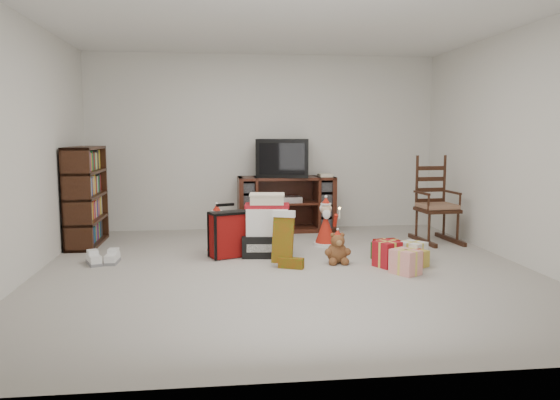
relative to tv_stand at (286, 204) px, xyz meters
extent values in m
cube|color=#ADA89E|center=(-0.29, -2.23, -0.39)|extent=(5.00, 5.00, 0.01)
cube|color=white|center=(-0.29, -2.23, 2.11)|extent=(5.00, 5.00, 0.01)
cube|color=silver|center=(-0.29, 0.27, 0.86)|extent=(5.00, 0.01, 2.50)
cube|color=silver|center=(-0.29, -4.73, 0.86)|extent=(5.00, 0.01, 2.50)
cube|color=silver|center=(-2.79, -2.23, 0.86)|extent=(0.01, 5.00, 2.50)
cube|color=silver|center=(2.21, -2.23, 0.86)|extent=(0.01, 5.00, 2.50)
cube|color=#3F1912|center=(0.00, 0.00, 0.00)|extent=(1.36, 0.50, 0.78)
cube|color=silver|center=(0.00, -0.03, 0.07)|extent=(0.41, 0.30, 0.08)
cube|color=#341B0E|center=(-2.60, -0.65, 0.22)|extent=(0.33, 1.00, 1.22)
cube|color=#341B0E|center=(1.81, -1.01, 0.03)|extent=(0.49, 0.48, 0.04)
cube|color=#8D624D|center=(1.81, -1.01, 0.08)|extent=(0.45, 0.44, 0.05)
cube|color=#341B0E|center=(1.81, -0.81, 0.40)|extent=(0.39, 0.08, 0.71)
cube|color=#341B0E|center=(1.81, -1.01, -0.36)|extent=(0.52, 0.79, 0.05)
cube|color=black|center=(-0.42, -1.53, -0.27)|extent=(0.59, 0.46, 0.25)
cube|color=white|center=(-0.42, -1.53, 0.01)|extent=(0.50, 0.41, 0.30)
cube|color=maroon|center=(-0.42, -1.53, 0.18)|extent=(0.52, 0.32, 0.04)
cube|color=beige|center=(-0.42, -1.53, 0.25)|extent=(0.40, 0.33, 0.10)
cube|color=maroon|center=(-0.86, -1.58, -0.13)|extent=(0.45, 0.34, 0.52)
cube|color=black|center=(-0.86, -1.48, 0.20)|extent=(0.21, 0.11, 0.03)
ellipsoid|color=brown|center=(0.29, -1.99, -0.28)|extent=(0.22, 0.19, 0.23)
sphere|color=brown|center=(0.29, -2.02, -0.14)|extent=(0.15, 0.15, 0.15)
cone|color=#AE2012|center=(0.35, -1.07, -0.19)|extent=(0.28, 0.28, 0.40)
sphere|color=beige|center=(0.35, -1.07, 0.07)|extent=(0.14, 0.14, 0.14)
cone|color=#AE2012|center=(0.35, -1.07, 0.17)|extent=(0.12, 0.12, 0.10)
cylinder|color=silver|center=(0.50, -1.18, 0.03)|extent=(0.02, 0.02, 0.12)
cone|color=#AE2012|center=(-0.99, -1.34, -0.20)|extent=(0.27, 0.27, 0.38)
sphere|color=beige|center=(-0.99, -1.34, 0.04)|extent=(0.13, 0.13, 0.13)
cone|color=#AE2012|center=(-0.99, -1.34, 0.14)|extent=(0.11, 0.11, 0.10)
cylinder|color=silver|center=(-0.85, -1.45, 0.00)|extent=(0.02, 0.02, 0.11)
cube|color=white|center=(-2.29, -1.72, -0.34)|extent=(0.23, 0.31, 0.10)
cube|color=white|center=(-2.11, -1.72, -0.34)|extent=(0.14, 0.29, 0.10)
cube|color=maroon|center=(0.74, -2.13, -0.27)|extent=(0.24, 0.24, 0.24)
cube|color=#175F1C|center=(0.92, -1.91, -0.27)|extent=(0.24, 0.24, 0.24)
cube|color=gold|center=(0.97, -2.27, -0.27)|extent=(0.24, 0.24, 0.24)
cube|color=white|center=(0.69, -2.45, -0.27)|extent=(0.24, 0.24, 0.24)
cube|color=white|center=(1.15, -2.09, -0.27)|extent=(0.24, 0.24, 0.24)
cube|color=maroon|center=(1.10, -1.72, -0.27)|extent=(0.24, 0.24, 0.24)
cube|color=black|center=(-0.05, 0.01, 0.65)|extent=(0.80, 0.63, 0.53)
cube|color=black|center=(-0.05, -0.25, 0.65)|extent=(0.61, 0.13, 0.42)
camera|label=1|loc=(-1.00, -7.61, 1.00)|focal=35.00mm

